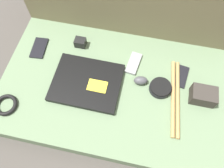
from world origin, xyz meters
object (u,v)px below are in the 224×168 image
speaker_puck (160,88)px  camera_pouch (203,96)px  laptop (87,83)px  charger_brick (80,42)px  phone_silver (39,48)px  phone_small (181,76)px  computer_mouse (141,81)px  phone_black (134,63)px

speaker_puck → camera_pouch: size_ratio=0.93×
laptop → charger_brick: bearing=113.6°
speaker_puck → camera_pouch: 0.19m
laptop → phone_silver: bearing=154.1°
speaker_puck → phone_small: (0.09, 0.09, -0.01)m
phone_silver → phone_small: bearing=-5.8°
laptop → phone_silver: 0.33m
phone_silver → charger_brick: 0.22m
computer_mouse → camera_pouch: 0.29m
phone_silver → phone_black: 0.50m
phone_silver → phone_black: (0.50, 0.01, 0.00)m
phone_black → camera_pouch: camera_pouch is taller
speaker_puck → phone_black: (-0.14, 0.11, -0.01)m
phone_small → camera_pouch: camera_pouch is taller
phone_silver → charger_brick: charger_brick is taller
phone_black → phone_silver: bearing=-170.8°
phone_small → camera_pouch: bearing=-35.9°
laptop → phone_small: 0.46m
laptop → phone_small: laptop is taller
charger_brick → speaker_puck: bearing=-21.3°
speaker_puck → charger_brick: charger_brick is taller
laptop → phone_small: (0.44, 0.13, -0.01)m
phone_silver → phone_black: size_ratio=1.00×
computer_mouse → camera_pouch: camera_pouch is taller
computer_mouse → phone_small: computer_mouse is taller
computer_mouse → charger_brick: charger_brick is taller
charger_brick → computer_mouse: bearing=-24.2°
phone_silver → phone_black: phone_black is taller
speaker_puck → camera_pouch: (0.19, -0.01, 0.02)m
charger_brick → laptop: bearing=-66.8°
computer_mouse → phone_silver: bearing=160.3°
camera_pouch → phone_small: bearing=135.3°
phone_small → charger_brick: charger_brick is taller
phone_black → phone_small: size_ratio=1.02×
phone_silver → phone_black: bearing=-3.6°
phone_silver → charger_brick: bearing=13.2°
computer_mouse → charger_brick: (-0.34, 0.15, 0.00)m
speaker_puck → phone_black: speaker_puck is taller
computer_mouse → phone_silver: size_ratio=0.55×
laptop → phone_black: size_ratio=2.47×
laptop → phone_small: size_ratio=2.52×
laptop → speaker_puck: speaker_puck is taller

